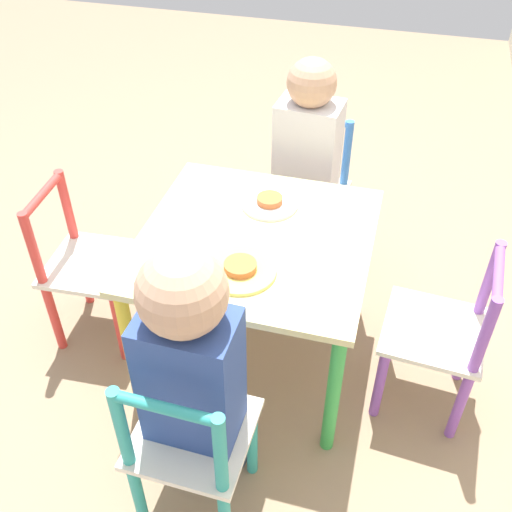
{
  "coord_description": "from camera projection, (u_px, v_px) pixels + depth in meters",
  "views": [
    {
      "loc": [
        1.21,
        0.33,
        1.45
      ],
      "look_at": [
        0.0,
        0.0,
        0.39
      ],
      "focal_mm": 42.0,
      "sensor_mm": 36.0,
      "label": 1
    }
  ],
  "objects": [
    {
      "name": "ground_plane",
      "position": [
        256.0,
        351.0,
        1.89
      ],
      "size": [
        6.0,
        6.0,
        0.0
      ],
      "primitive_type": "plane",
      "color": "#8C755B"
    },
    {
      "name": "kids_table",
      "position": [
        256.0,
        254.0,
        1.64
      ],
      "size": [
        0.61,
        0.61,
        0.46
      ],
      "color": "beige",
      "rests_on": "ground_plane"
    },
    {
      "name": "chair_teal",
      "position": [
        190.0,
        446.0,
        1.34
      ],
      "size": [
        0.27,
        0.27,
        0.52
      ],
      "rotation": [
        0.0,
        0.0,
        -1.59
      ],
      "color": "silver",
      "rests_on": "ground_plane"
    },
    {
      "name": "chair_blue",
      "position": [
        308.0,
        195.0,
        2.1
      ],
      "size": [
        0.28,
        0.28,
        0.52
      ],
      "rotation": [
        0.0,
        0.0,
        1.48
      ],
      "color": "silver",
      "rests_on": "ground_plane"
    },
    {
      "name": "chair_red",
      "position": [
        86.0,
        267.0,
        1.81
      ],
      "size": [
        0.28,
        0.28,
        0.52
      ],
      "rotation": [
        0.0,
        0.0,
        -3.08
      ],
      "color": "silver",
      "rests_on": "ground_plane"
    },
    {
      "name": "chair_purple",
      "position": [
        441.0,
        337.0,
        1.59
      ],
      "size": [
        0.28,
        0.28,
        0.52
      ],
      "rotation": [
        0.0,
        0.0,
        -0.08
      ],
      "color": "silver",
      "rests_on": "ground_plane"
    },
    {
      "name": "child_right",
      "position": [
        193.0,
        363.0,
        1.24
      ],
      "size": [
        0.22,
        0.2,
        0.78
      ],
      "rotation": [
        0.0,
        0.0,
        -1.59
      ],
      "color": "#4C608E",
      "rests_on": "ground_plane"
    },
    {
      "name": "child_left",
      "position": [
        306.0,
        155.0,
        1.93
      ],
      "size": [
        0.22,
        0.21,
        0.77
      ],
      "rotation": [
        0.0,
        0.0,
        1.48
      ],
      "color": "#7A6B5B",
      "rests_on": "ground_plane"
    },
    {
      "name": "plate_right",
      "position": [
        240.0,
        269.0,
        1.48
      ],
      "size": [
        0.18,
        0.18,
        0.03
      ],
      "color": "#EADB66",
      "rests_on": "kids_table"
    },
    {
      "name": "plate_left",
      "position": [
        270.0,
        203.0,
        1.7
      ],
      "size": [
        0.16,
        0.16,
        0.03
      ],
      "color": "white",
      "rests_on": "kids_table"
    }
  ]
}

